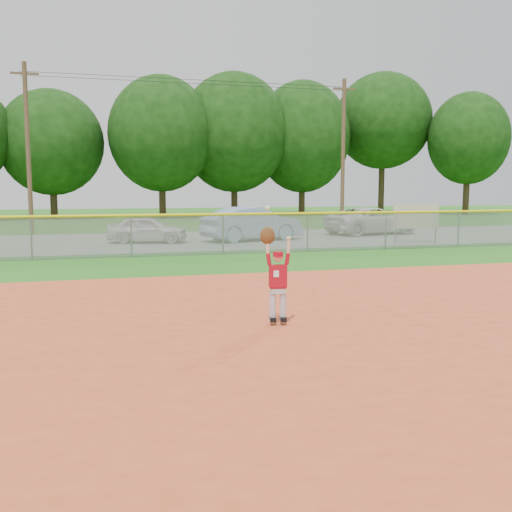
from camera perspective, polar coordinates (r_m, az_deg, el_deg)
The scene contains 11 objects.
ground at distance 11.75m, azimuth 6.74°, elevation -5.36°, with size 120.00×120.00×0.00m, color #226216.
clay_infield at distance 9.11m, azimuth 13.83°, elevation -8.98°, with size 24.00×16.00×0.04m, color #BF4422.
parking_strip at distance 27.11m, azimuth -5.89°, elevation 1.60°, with size 44.00×10.00×0.03m, color slate.
car_white_a at distance 25.96m, azimuth -10.79°, elevation 2.64°, with size 1.41×3.52×1.20m, color silver.
car_blue at distance 26.56m, azimuth -0.38°, elevation 3.24°, with size 1.65×4.73×1.56m, color #7B97B8.
car_white_b at distance 30.91m, azimuth 11.55°, elevation 3.48°, with size 2.36×5.11×1.42m, color silver.
sponsor_sign at distance 26.53m, azimuth 15.70°, elevation 3.75°, with size 1.87×0.76×1.77m.
outfield_fence at distance 21.16m, azimuth -3.32°, elevation 2.51°, with size 40.06×0.10×1.55m.
power_lines at distance 33.16m, azimuth -5.95°, elevation 10.61°, with size 19.40×0.24×9.00m.
tree_line at distance 49.10m, azimuth -9.06°, elevation 12.66°, with size 62.37×13.00×14.43m.
ballplayer at distance 10.12m, azimuth 2.05°, elevation -1.88°, with size 0.56×0.27×2.06m.
Camera 1 is at (-4.29, -10.66, 2.47)m, focal length 40.00 mm.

